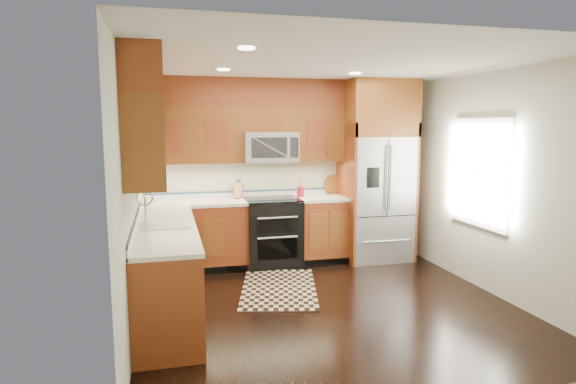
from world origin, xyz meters
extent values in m
plane|color=black|center=(0.00, 0.00, 0.00)|extent=(4.00, 4.00, 0.00)
cube|color=beige|center=(0.00, 2.00, 1.30)|extent=(4.00, 0.02, 2.60)
cube|color=beige|center=(-2.00, 0.00, 1.30)|extent=(0.02, 4.00, 2.60)
cube|color=beige|center=(2.00, 0.00, 1.30)|extent=(0.02, 4.00, 2.60)
cube|color=white|center=(1.98, 0.20, 1.40)|extent=(0.04, 1.10, 1.30)
cube|color=white|center=(1.97, 0.20, 1.40)|extent=(0.02, 0.95, 1.15)
cube|color=#913C1B|center=(-1.31, 1.70, 0.45)|extent=(1.37, 0.60, 0.90)
cube|color=#913C1B|center=(0.49, 1.70, 0.45)|extent=(0.72, 0.60, 0.90)
cube|color=#913C1B|center=(-1.70, 0.20, 0.45)|extent=(0.60, 2.40, 0.90)
cube|color=white|center=(-0.57, 1.70, 0.92)|extent=(2.85, 0.62, 0.04)
cube|color=white|center=(-1.70, 0.20, 0.92)|extent=(0.62, 2.40, 0.04)
cube|color=brown|center=(-0.57, 1.83, 1.83)|extent=(2.85, 0.33, 0.75)
cube|color=brown|center=(-1.83, 0.20, 1.83)|extent=(0.33, 2.40, 0.75)
cube|color=#913C1B|center=(-0.57, 1.83, 2.40)|extent=(2.85, 0.33, 0.40)
cube|color=#913C1B|center=(-1.83, 0.20, 2.40)|extent=(0.33, 2.40, 0.40)
cube|color=black|center=(-0.25, 1.67, 0.46)|extent=(0.76, 0.64, 0.92)
cube|color=black|center=(-0.25, 1.67, 0.94)|extent=(0.76, 0.60, 0.02)
cube|color=black|center=(-0.25, 1.35, 0.62)|extent=(0.55, 0.01, 0.18)
cube|color=black|center=(-0.25, 1.35, 0.30)|extent=(0.55, 0.01, 0.28)
cylinder|color=#B2B2B7|center=(-0.25, 1.33, 0.74)|extent=(0.55, 0.02, 0.02)
cylinder|color=#B2B2B7|center=(-0.25, 1.33, 0.47)|extent=(0.55, 0.02, 0.02)
cube|color=#B2B2B7|center=(-0.25, 1.80, 1.66)|extent=(0.76, 0.40, 0.42)
cube|color=black|center=(-0.30, 1.60, 1.66)|extent=(0.50, 0.01, 0.28)
cube|color=#B2B2B7|center=(1.30, 1.63, 0.90)|extent=(0.90, 0.74, 1.80)
cube|color=black|center=(1.30, 1.26, 1.25)|extent=(0.01, 0.01, 1.08)
cube|color=black|center=(1.08, 1.25, 1.25)|extent=(0.18, 0.01, 0.28)
cube|color=#913C1B|center=(0.83, 1.63, 1.00)|extent=(0.04, 0.74, 2.00)
cube|color=#913C1B|center=(1.77, 1.63, 1.00)|extent=(0.04, 0.74, 2.00)
cube|color=brown|center=(1.30, 1.63, 2.20)|extent=(0.98, 0.74, 0.80)
cube|color=#B2B2B7|center=(-1.70, 0.20, 0.95)|extent=(0.50, 0.42, 0.02)
cylinder|color=#B2B2B7|center=(-1.90, 0.42, 1.08)|extent=(0.02, 0.02, 0.28)
torus|color=#B2B2B7|center=(-1.90, 0.34, 1.22)|extent=(0.18, 0.02, 0.18)
cube|color=black|center=(-0.39, 0.65, 0.01)|extent=(1.20, 1.63, 0.01)
cube|color=tan|center=(-0.69, 1.89, 1.04)|extent=(0.14, 0.16, 0.21)
cylinder|color=#A8142B|center=(0.19, 1.77, 1.01)|extent=(0.14, 0.14, 0.15)
cylinder|color=brown|center=(0.75, 1.94, 0.95)|extent=(0.30, 0.30, 0.02)
camera|label=1|loc=(-1.67, -4.81, 1.97)|focal=30.00mm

